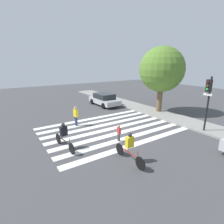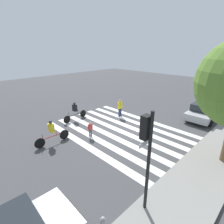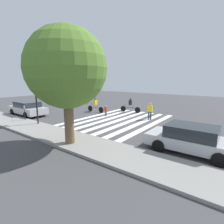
{
  "view_description": "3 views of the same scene",
  "coord_description": "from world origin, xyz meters",
  "px_view_note": "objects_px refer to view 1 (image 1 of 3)",
  "views": [
    {
      "loc": [
        10.63,
        -6.88,
        4.92
      ],
      "look_at": [
        0.31,
        -0.05,
        1.44
      ],
      "focal_mm": 28.0,
      "sensor_mm": 36.0,
      "label": 1
    },
    {
      "loc": [
        8.76,
        8.09,
        5.86
      ],
      "look_at": [
        -0.03,
        -0.76,
        1.27
      ],
      "focal_mm": 28.0,
      "sensor_mm": 36.0,
      "label": 2
    },
    {
      "loc": [
        -8.82,
        12.95,
        3.75
      ],
      "look_at": [
        0.34,
        0.61,
        0.82
      ],
      "focal_mm": 28.0,
      "sensor_mm": 36.0,
      "label": 3
    }
  ],
  "objects_px": {
    "street_tree": "(162,70)",
    "cyclist_mid_street": "(129,146)",
    "pedestrian_adult_yellow_jacket": "(76,115)",
    "pedestrian_adult_blue_shirt": "(119,132)",
    "traffic_light": "(208,94)",
    "car_parked_far_curb": "(104,99)",
    "cyclist_near_curb": "(64,135)"
  },
  "relations": [
    {
      "from": "pedestrian_adult_blue_shirt",
      "to": "car_parked_far_curb",
      "type": "height_order",
      "value": "car_parked_far_curb"
    },
    {
      "from": "pedestrian_adult_blue_shirt",
      "to": "traffic_light",
      "type": "bearing_deg",
      "value": -106.52
    },
    {
      "from": "cyclist_near_curb",
      "to": "car_parked_far_curb",
      "type": "height_order",
      "value": "cyclist_near_curb"
    },
    {
      "from": "traffic_light",
      "to": "cyclist_mid_street",
      "type": "height_order",
      "value": "traffic_light"
    },
    {
      "from": "pedestrian_adult_yellow_jacket",
      "to": "car_parked_far_curb",
      "type": "distance_m",
      "value": 7.38
    },
    {
      "from": "street_tree",
      "to": "cyclist_mid_street",
      "type": "distance_m",
      "value": 10.74
    },
    {
      "from": "pedestrian_adult_yellow_jacket",
      "to": "pedestrian_adult_blue_shirt",
      "type": "height_order",
      "value": "pedestrian_adult_yellow_jacket"
    },
    {
      "from": "street_tree",
      "to": "cyclist_mid_street",
      "type": "bearing_deg",
      "value": -56.28
    },
    {
      "from": "pedestrian_adult_blue_shirt",
      "to": "cyclist_near_curb",
      "type": "relative_size",
      "value": 0.46
    },
    {
      "from": "cyclist_near_curb",
      "to": "traffic_light",
      "type": "bearing_deg",
      "value": 64.38
    },
    {
      "from": "traffic_light",
      "to": "street_tree",
      "type": "relative_size",
      "value": 0.62
    },
    {
      "from": "traffic_light",
      "to": "street_tree",
      "type": "xyz_separation_m",
      "value": [
        -5.55,
        1.46,
        1.46
      ]
    },
    {
      "from": "traffic_light",
      "to": "street_tree",
      "type": "height_order",
      "value": "street_tree"
    },
    {
      "from": "cyclist_mid_street",
      "to": "pedestrian_adult_yellow_jacket",
      "type": "bearing_deg",
      "value": -177.92
    },
    {
      "from": "traffic_light",
      "to": "pedestrian_adult_yellow_jacket",
      "type": "bearing_deg",
      "value": -132.2
    },
    {
      "from": "street_tree",
      "to": "car_parked_far_curb",
      "type": "distance_m",
      "value": 7.46
    },
    {
      "from": "street_tree",
      "to": "pedestrian_adult_blue_shirt",
      "type": "relative_size",
      "value": 5.87
    },
    {
      "from": "traffic_light",
      "to": "car_parked_far_curb",
      "type": "relative_size",
      "value": 0.92
    },
    {
      "from": "traffic_light",
      "to": "pedestrian_adult_blue_shirt",
      "type": "bearing_deg",
      "value": -110.24
    },
    {
      "from": "street_tree",
      "to": "cyclist_mid_street",
      "type": "relative_size",
      "value": 2.77
    },
    {
      "from": "pedestrian_adult_blue_shirt",
      "to": "car_parked_far_curb",
      "type": "distance_m",
      "value": 10.13
    },
    {
      "from": "cyclist_mid_street",
      "to": "car_parked_far_curb",
      "type": "distance_m",
      "value": 12.65
    },
    {
      "from": "pedestrian_adult_yellow_jacket",
      "to": "street_tree",
      "type": "bearing_deg",
      "value": -103.78
    },
    {
      "from": "cyclist_mid_street",
      "to": "street_tree",
      "type": "bearing_deg",
      "value": 124.28
    },
    {
      "from": "cyclist_near_curb",
      "to": "cyclist_mid_street",
      "type": "relative_size",
      "value": 1.03
    },
    {
      "from": "pedestrian_adult_blue_shirt",
      "to": "car_parked_far_curb",
      "type": "bearing_deg",
      "value": -22.03
    },
    {
      "from": "street_tree",
      "to": "cyclist_mid_street",
      "type": "xyz_separation_m",
      "value": [
        5.65,
        -8.46,
        -3.43
      ]
    },
    {
      "from": "traffic_light",
      "to": "pedestrian_adult_yellow_jacket",
      "type": "relative_size",
      "value": 2.54
    },
    {
      "from": "cyclist_near_curb",
      "to": "pedestrian_adult_blue_shirt",
      "type": "bearing_deg",
      "value": 67.16
    },
    {
      "from": "pedestrian_adult_yellow_jacket",
      "to": "traffic_light",
      "type": "bearing_deg",
      "value": -139.65
    },
    {
      "from": "pedestrian_adult_blue_shirt",
      "to": "cyclist_mid_street",
      "type": "height_order",
      "value": "cyclist_mid_street"
    },
    {
      "from": "traffic_light",
      "to": "pedestrian_adult_yellow_jacket",
      "type": "distance_m",
      "value": 9.88
    }
  ]
}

